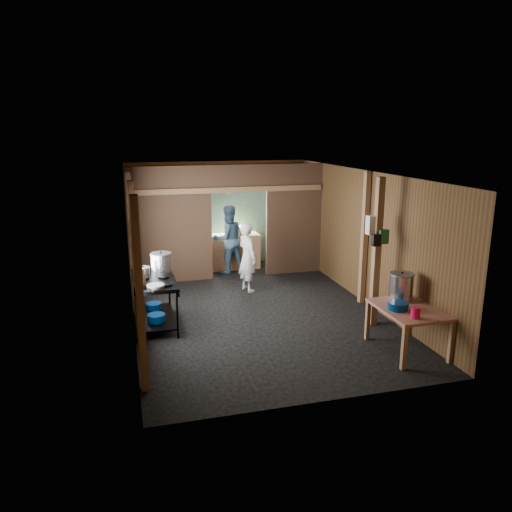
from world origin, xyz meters
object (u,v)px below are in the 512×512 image
object	(u,v)px
pink_bucket	(415,313)
yellow_tub	(241,230)
gas_range	(155,302)
stove_pot_large	(161,263)
cook	(247,257)
prep_table	(407,329)
stock_pot	(401,287)

from	to	relation	value
pink_bucket	yellow_tub	bearing A→B (deg)	101.92
gas_range	pink_bucket	distance (m)	4.34
gas_range	stove_pot_large	size ratio (longest dim) A/B	3.93
pink_bucket	cook	bearing A→B (deg)	111.12
prep_table	stove_pot_large	size ratio (longest dim) A/B	3.18
gas_range	stove_pot_large	bearing A→B (deg)	65.30
stock_pot	cook	size ratio (longest dim) A/B	0.31
stock_pot	cook	bearing A→B (deg)	118.88
yellow_tub	cook	world-z (taller)	cook
gas_range	stock_pot	size ratio (longest dim) A/B	3.19
stove_pot_large	stock_pot	world-z (taller)	stove_pot_large
stock_pot	pink_bucket	world-z (taller)	stock_pot
pink_bucket	yellow_tub	xyz separation A→B (m)	(-1.22, 5.77, 0.17)
yellow_tub	gas_range	bearing A→B (deg)	-125.29
gas_range	pink_bucket	world-z (taller)	pink_bucket
pink_bucket	stock_pot	bearing A→B (deg)	74.09
gas_range	stove_pot_large	distance (m)	0.72
stove_pot_large	yellow_tub	distance (m)	3.67
pink_bucket	cook	xyz separation A→B (m)	(-1.52, 3.93, -0.05)
yellow_tub	prep_table	bearing A→B (deg)	-75.83
stock_pot	prep_table	bearing A→B (deg)	-101.61
prep_table	pink_bucket	world-z (taller)	pink_bucket
prep_table	stove_pot_large	xyz separation A→B (m)	(-3.54, 2.43, 0.68)
prep_table	pink_bucket	size ratio (longest dim) A/B	7.18
gas_range	cook	xyz separation A→B (m)	(2.05, 1.48, 0.31)
pink_bucket	yellow_tub	size ratio (longest dim) A/B	0.45
pink_bucket	cook	distance (m)	4.22
prep_table	pink_bucket	xyz separation A→B (m)	(-0.14, -0.39, 0.43)
stock_pot	pink_bucket	bearing A→B (deg)	-105.91
gas_range	cook	bearing A→B (deg)	35.94
stove_pot_large	stock_pot	bearing A→B (deg)	-29.43
prep_table	stove_pot_large	bearing A→B (deg)	145.51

